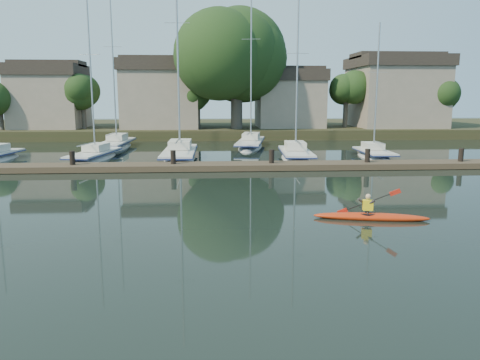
{
  "coord_description": "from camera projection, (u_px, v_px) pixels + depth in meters",
  "views": [
    {
      "loc": [
        -0.69,
        -14.28,
        4.47
      ],
      "look_at": [
        0.42,
        3.7,
        1.2
      ],
      "focal_mm": 35.0,
      "sensor_mm": 36.0,
      "label": 1
    }
  ],
  "objects": [
    {
      "name": "sailboat_1",
      "position": [
        95.0,
        162.0,
        33.1
      ],
      "size": [
        3.09,
        7.85,
        12.5
      ],
      "rotation": [
        0.0,
        0.0,
        -0.16
      ],
      "color": "silver",
      "rests_on": "ground"
    },
    {
      "name": "kayak",
      "position": [
        371.0,
        215.0,
        17.04
      ],
      "size": [
        4.2,
        1.33,
        1.33
      ],
      "rotation": [
        0.0,
        0.0,
        -0.19
      ],
      "color": "#B31B0D",
      "rests_on": "ground"
    },
    {
      "name": "ground",
      "position": [
        234.0,
        238.0,
        14.86
      ],
      "size": [
        160.0,
        160.0,
        0.0
      ],
      "primitive_type": "plane",
      "color": "black",
      "rests_on": "ground"
    },
    {
      "name": "dock",
      "position": [
        223.0,
        166.0,
        28.58
      ],
      "size": [
        34.0,
        2.0,
        1.8
      ],
      "color": "#473928",
      "rests_on": "ground"
    },
    {
      "name": "sailboat_3",
      "position": [
        296.0,
        161.0,
        33.47
      ],
      "size": [
        2.59,
        8.03,
        12.75
      ],
      "rotation": [
        0.0,
        0.0,
        -0.07
      ],
      "color": "silver",
      "rests_on": "ground"
    },
    {
      "name": "sailboat_2",
      "position": [
        180.0,
        162.0,
        33.37
      ],
      "size": [
        2.32,
        9.74,
        16.1
      ],
      "rotation": [
        0.0,
        0.0,
        -0.01
      ],
      "color": "silver",
      "rests_on": "ground"
    },
    {
      "name": "sailboat_6",
      "position": [
        250.0,
        149.0,
        41.13
      ],
      "size": [
        3.71,
        10.11,
        15.74
      ],
      "rotation": [
        0.0,
        0.0,
        -0.17
      ],
      "color": "silver",
      "rests_on": "ground"
    },
    {
      "name": "sailboat_4",
      "position": [
        374.0,
        160.0,
        34.1
      ],
      "size": [
        2.03,
        6.31,
        10.65
      ],
      "rotation": [
        0.0,
        0.0,
        -0.02
      ],
      "color": "silver",
      "rests_on": "ground"
    },
    {
      "name": "shore",
      "position": [
        231.0,
        106.0,
        53.95
      ],
      "size": [
        90.0,
        25.25,
        12.75
      ],
      "color": "#272E17",
      "rests_on": "ground"
    },
    {
      "name": "sailboat_5",
      "position": [
        116.0,
        150.0,
        40.46
      ],
      "size": [
        2.42,
        8.9,
        14.61
      ],
      "rotation": [
        0.0,
        0.0,
        -0.04
      ],
      "color": "silver",
      "rests_on": "ground"
    }
  ]
}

